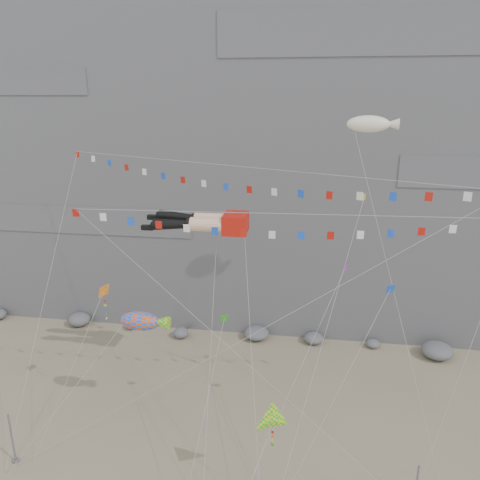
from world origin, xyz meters
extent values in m
plane|color=gray|center=(0.00, 0.00, 0.00)|extent=(120.00, 120.00, 0.00)
cube|color=slate|center=(0.00, 32.00, 25.00)|extent=(80.00, 28.00, 50.00)
cylinder|color=gray|center=(-14.76, -2.91, 1.97)|extent=(0.12, 0.12, 3.94)
cube|color=#B4140B|center=(-0.52, 6.56, 15.48)|extent=(1.78, 2.44, 1.44)
cylinder|color=#E7B290|center=(-2.62, 5.83, 15.48)|extent=(2.44, 1.07, 1.06)
sphere|color=black|center=(-3.83, 5.83, 15.48)|extent=(0.97, 0.97, 0.97)
cone|color=black|center=(-5.27, 5.82, 15.40)|extent=(2.91, 0.90, 0.99)
cube|color=black|center=(-7.21, 5.81, 15.07)|extent=(0.94, 0.43, 0.35)
cylinder|color=#E7B290|center=(-2.62, 7.27, 15.48)|extent=(2.44, 1.07, 1.06)
sphere|color=black|center=(-3.84, 7.26, 15.48)|extent=(0.97, 0.97, 0.97)
cone|color=black|center=(-5.28, 7.26, 15.62)|extent=(2.93, 0.90, 1.06)
cube|color=black|center=(-7.22, 7.25, 15.51)|extent=(0.94, 0.43, 0.35)
cylinder|color=gray|center=(1.34, -0.17, 7.77)|extent=(0.03, 0.03, 20.81)
cylinder|color=gray|center=(-7.72, 1.87, 9.84)|extent=(0.03, 0.03, 26.90)
cube|color=gray|center=(-14.89, -3.94, 0.05)|extent=(0.16, 0.16, 0.10)
cylinder|color=gray|center=(7.75, 0.00, 8.66)|extent=(0.03, 0.03, 20.06)
cylinder|color=gray|center=(-11.54, -0.23, 5.57)|extent=(0.03, 0.03, 12.89)
cube|color=gray|center=(-13.44, -2.95, 0.05)|extent=(0.16, 0.16, 0.10)
cylinder|color=gray|center=(-10.70, -1.17, 4.60)|extent=(0.03, 0.03, 13.50)
cube|color=gray|center=(-14.59, -4.28, 0.05)|extent=(0.16, 0.16, 0.10)
cylinder|color=gray|center=(11.70, 4.44, 11.35)|extent=(0.03, 0.03, 25.84)
cylinder|color=gray|center=(-1.57, 1.91, 7.73)|extent=(0.03, 0.03, 20.72)
cylinder|color=gray|center=(4.54, 0.69, 6.27)|extent=(0.03, 0.03, 17.81)
cylinder|color=gray|center=(-1.23, -2.17, 4.88)|extent=(0.03, 0.03, 13.12)
cylinder|color=gray|center=(6.28, 1.90, 8.66)|extent=(0.03, 0.03, 23.17)
cylinder|color=gray|center=(6.93, -1.83, 6.53)|extent=(0.03, 0.03, 15.90)
camera|label=1|loc=(4.96, -27.10, 24.73)|focal=35.00mm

